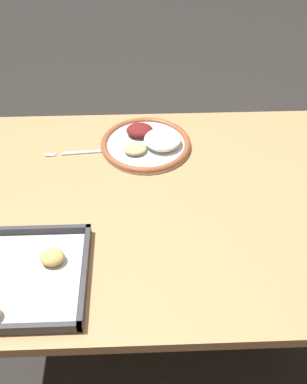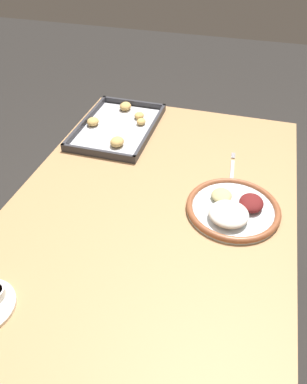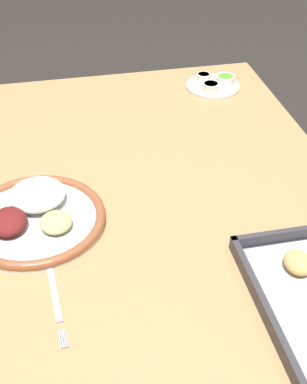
{
  "view_description": "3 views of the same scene",
  "coord_description": "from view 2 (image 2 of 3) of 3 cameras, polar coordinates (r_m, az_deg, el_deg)",
  "views": [
    {
      "loc": [
        0.04,
        0.91,
        1.59
      ],
      "look_at": [
        0.01,
        0.0,
        0.75
      ],
      "focal_mm": 42.0,
      "sensor_mm": 36.0,
      "label": 1
    },
    {
      "loc": [
        -0.86,
        -0.25,
        1.5
      ],
      "look_at": [
        0.01,
        0.0,
        0.75
      ],
      "focal_mm": 35.0,
      "sensor_mm": 36.0,
      "label": 2
    },
    {
      "loc": [
        0.88,
        -0.18,
        1.44
      ],
      "look_at": [
        0.01,
        0.0,
        0.75
      ],
      "focal_mm": 50.0,
      "sensor_mm": 36.0,
      "label": 3
    }
  ],
  "objects": [
    {
      "name": "baking_tray",
      "position": [
        1.55,
        -5.41,
        9.92
      ],
      "size": [
        0.42,
        0.29,
        0.04
      ],
      "color": "#333338",
      "rests_on": "dining_table"
    },
    {
      "name": "dinner_plate",
      "position": [
        1.16,
        12.02,
        -2.49
      ],
      "size": [
        0.29,
        0.29,
        0.05
      ],
      "color": "silver",
      "rests_on": "dining_table"
    },
    {
      "name": "dining_table",
      "position": [
        1.25,
        -0.08,
        -4.7
      ],
      "size": [
        1.27,
        0.88,
        0.72
      ],
      "color": "#AD7F51",
      "rests_on": "ground_plane"
    },
    {
      "name": "fork",
      "position": [
        1.32,
        11.87,
        2.91
      ],
      "size": [
        0.23,
        0.03,
        0.0
      ],
      "rotation": [
        0.0,
        0.0,
        0.08
      ],
      "color": "#B2B2B7",
      "rests_on": "dining_table"
    },
    {
      "name": "ground_plane",
      "position": [
        1.75,
        -0.06,
        -19.45
      ],
      "size": [
        8.0,
        8.0,
        0.0
      ],
      "primitive_type": "plane",
      "color": "#282623"
    }
  ]
}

